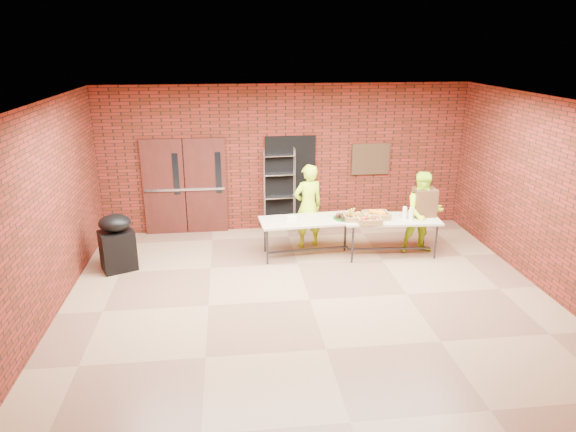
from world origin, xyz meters
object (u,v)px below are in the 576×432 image
object	(u,v)px
coffee_dispenser	(424,202)
covered_grill	(117,242)
table_right	(391,221)
table_left	(308,222)
volunteer_woman	(308,206)
volunteer_man	(423,213)
wire_rack	(279,190)

from	to	relation	value
coffee_dispenser	covered_grill	size ratio (longest dim) A/B	0.51
table_right	coffee_dispenser	size ratio (longest dim) A/B	3.52
table_left	table_right	distance (m)	1.62
table_right	volunteer_woman	xyz separation A→B (m)	(-1.54, 0.64, 0.16)
volunteer_woman	volunteer_man	xyz separation A→B (m)	(2.21, -0.57, -0.04)
wire_rack	table_right	world-z (taller)	wire_rack
table_right	volunteer_woman	bearing A→B (deg)	161.75
table_left	covered_grill	world-z (taller)	covered_grill
table_right	volunteer_man	world-z (taller)	volunteer_man
covered_grill	table_left	bearing A→B (deg)	-20.32
wire_rack	volunteer_woman	size ratio (longest dim) A/B	1.08
table_right	covered_grill	bearing A→B (deg)	-174.66
wire_rack	coffee_dispenser	world-z (taller)	wire_rack
wire_rack	covered_grill	bearing A→B (deg)	-153.50
table_left	covered_grill	distance (m)	3.60
table_right	volunteer_man	size ratio (longest dim) A/B	1.16
table_right	covered_grill	world-z (taller)	covered_grill
table_left	volunteer_man	world-z (taller)	volunteer_man
table_right	covered_grill	size ratio (longest dim) A/B	1.79
coffee_dispenser	volunteer_woman	world-z (taller)	volunteer_woman
wire_rack	coffee_dispenser	xyz separation A→B (m)	(2.71, -1.53, 0.10)
covered_grill	coffee_dispenser	bearing A→B (deg)	-21.88
table_left	coffee_dispenser	size ratio (longest dim) A/B	3.50
volunteer_man	covered_grill	bearing A→B (deg)	179.81
volunteer_man	volunteer_woman	bearing A→B (deg)	163.89
table_left	table_right	size ratio (longest dim) A/B	1.00
table_right	volunteer_woman	world-z (taller)	volunteer_woman
covered_grill	volunteer_man	distance (m)	5.89
table_right	covered_grill	distance (m)	5.20
covered_grill	volunteer_woman	size ratio (longest dim) A/B	0.62
coffee_dispenser	covered_grill	bearing A→B (deg)	-178.25
covered_grill	table_right	bearing A→B (deg)	-22.70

